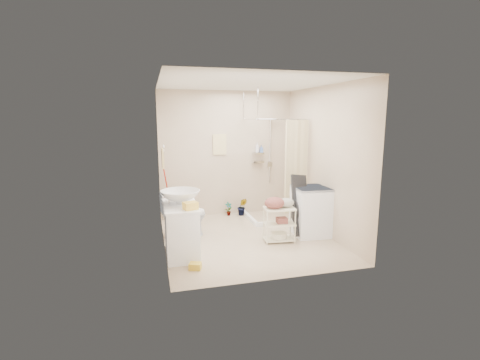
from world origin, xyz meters
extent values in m
plane|color=#C8B596|center=(0.00, 0.00, 0.00)|extent=(3.20, 3.20, 0.00)
cube|color=silver|center=(0.00, 0.00, 2.60)|extent=(2.80, 3.20, 0.04)
cube|color=#C7B39A|center=(0.00, 1.60, 1.30)|extent=(2.80, 0.04, 2.60)
cube|color=#C7B39A|center=(0.00, -1.60, 1.30)|extent=(2.80, 0.04, 2.60)
cube|color=#C7B39A|center=(-1.40, 0.00, 1.30)|extent=(0.04, 3.20, 2.60)
cube|color=#C7B39A|center=(1.40, 0.00, 1.30)|extent=(0.04, 3.20, 2.60)
cube|color=white|center=(-1.16, -0.47, 0.39)|extent=(0.50, 0.89, 0.78)
imported|color=silver|center=(-1.15, -0.38, 0.88)|extent=(0.69, 0.69, 0.21)
cube|color=yellow|center=(-1.04, -0.75, 0.83)|extent=(0.23, 0.20, 0.11)
cube|color=yellow|center=(-1.03, -1.03, 0.06)|extent=(0.28, 0.25, 0.13)
imported|color=silver|center=(-1.04, 0.38, 0.39)|extent=(0.79, 0.50, 0.77)
imported|color=brown|center=(0.00, 1.43, 0.15)|extent=(0.18, 0.14, 0.29)
imported|color=brown|center=(0.29, 1.38, 0.19)|extent=(0.24, 0.21, 0.37)
cube|color=beige|center=(-0.15, 1.58, 1.50)|extent=(0.28, 0.03, 0.42)
imported|color=silver|center=(0.65, 1.52, 1.42)|extent=(0.10, 0.10, 0.21)
imported|color=#4867A6|center=(0.74, 1.52, 1.40)|extent=(0.08, 0.08, 0.15)
cube|color=white|center=(1.14, -0.11, 0.43)|extent=(0.63, 0.65, 0.86)
camera|label=1|loc=(-1.57, -5.52, 2.06)|focal=26.00mm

